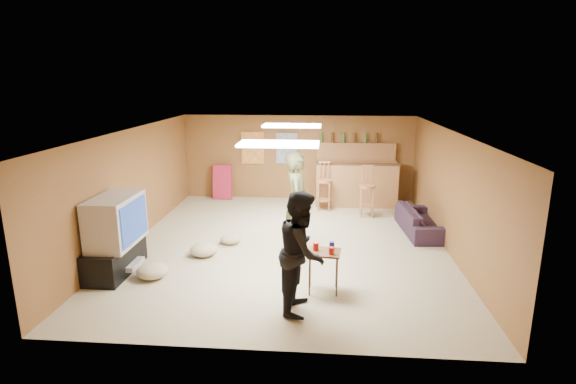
# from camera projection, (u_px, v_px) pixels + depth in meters

# --- Properties ---
(ground) EXTENTS (7.00, 7.00, 0.00)m
(ground) POSITION_uv_depth(u_px,v_px,m) (287.00, 245.00, 8.69)
(ground) COLOR tan
(ground) RESTS_ON ground
(ceiling) EXTENTS (6.00, 7.00, 0.02)m
(ceiling) POSITION_uv_depth(u_px,v_px,m) (287.00, 131.00, 8.15)
(ceiling) COLOR silver
(ceiling) RESTS_ON ground
(wall_back) EXTENTS (6.00, 0.02, 2.20)m
(wall_back) POSITION_uv_depth(u_px,v_px,m) (298.00, 158.00, 11.80)
(wall_back) COLOR brown
(wall_back) RESTS_ON ground
(wall_front) EXTENTS (6.00, 0.02, 2.20)m
(wall_front) POSITION_uv_depth(u_px,v_px,m) (261.00, 264.00, 5.03)
(wall_front) COLOR brown
(wall_front) RESTS_ON ground
(wall_left) EXTENTS (0.02, 7.00, 2.20)m
(wall_left) POSITION_uv_depth(u_px,v_px,m) (132.00, 186.00, 8.65)
(wall_left) COLOR brown
(wall_left) RESTS_ON ground
(wall_right) EXTENTS (0.02, 7.00, 2.20)m
(wall_right) POSITION_uv_depth(u_px,v_px,m) (451.00, 193.00, 8.18)
(wall_right) COLOR brown
(wall_right) RESTS_ON ground
(tv_stand) EXTENTS (0.55, 1.30, 0.50)m
(tv_stand) POSITION_uv_depth(u_px,v_px,m) (115.00, 258.00, 7.39)
(tv_stand) COLOR black
(tv_stand) RESTS_ON ground
(dvd_box) EXTENTS (0.35, 0.50, 0.08)m
(dvd_box) POSITION_uv_depth(u_px,v_px,m) (129.00, 264.00, 7.40)
(dvd_box) COLOR #B2B2B7
(dvd_box) RESTS_ON tv_stand
(tv_body) EXTENTS (0.60, 1.10, 0.80)m
(tv_body) POSITION_uv_depth(u_px,v_px,m) (116.00, 221.00, 7.22)
(tv_body) COLOR #B2B2B7
(tv_body) RESTS_ON tv_stand
(tv_screen) EXTENTS (0.02, 0.95, 0.65)m
(tv_screen) POSITION_uv_depth(u_px,v_px,m) (134.00, 221.00, 7.20)
(tv_screen) COLOR navy
(tv_screen) RESTS_ON tv_body
(bar_counter) EXTENTS (2.00, 0.60, 1.10)m
(bar_counter) POSITION_uv_depth(u_px,v_px,m) (356.00, 184.00, 11.28)
(bar_counter) COLOR #9B6338
(bar_counter) RESTS_ON ground
(bar_lip) EXTENTS (2.10, 0.12, 0.05)m
(bar_lip) POSITION_uv_depth(u_px,v_px,m) (358.00, 164.00, 10.91)
(bar_lip) COLOR #3C2513
(bar_lip) RESTS_ON bar_counter
(bar_shelf) EXTENTS (2.00, 0.18, 0.05)m
(bar_shelf) POSITION_uv_depth(u_px,v_px,m) (356.00, 144.00, 11.48)
(bar_shelf) COLOR #9B6338
(bar_shelf) RESTS_ON bar_backing
(bar_backing) EXTENTS (2.00, 0.14, 0.60)m
(bar_backing) POSITION_uv_depth(u_px,v_px,m) (356.00, 155.00, 11.58)
(bar_backing) COLOR #9B6338
(bar_backing) RESTS_ON bar_counter
(poster_left) EXTENTS (0.60, 0.03, 0.85)m
(poster_left) POSITION_uv_depth(u_px,v_px,m) (253.00, 148.00, 11.79)
(poster_left) COLOR #BF3F26
(poster_left) RESTS_ON wall_back
(poster_right) EXTENTS (0.55, 0.03, 0.80)m
(poster_right) POSITION_uv_depth(u_px,v_px,m) (287.00, 148.00, 11.72)
(poster_right) COLOR #334C99
(poster_right) RESTS_ON wall_back
(folding_chair_stack) EXTENTS (0.50, 0.26, 0.91)m
(folding_chair_stack) POSITION_uv_depth(u_px,v_px,m) (223.00, 182.00, 11.92)
(folding_chair_stack) COLOR #BC2244
(folding_chair_stack) RESTS_ON ground
(ceiling_panel_front) EXTENTS (1.20, 0.60, 0.04)m
(ceiling_panel_front) POSITION_uv_depth(u_px,v_px,m) (279.00, 144.00, 6.70)
(ceiling_panel_front) COLOR white
(ceiling_panel_front) RESTS_ON ceiling
(ceiling_panel_back) EXTENTS (1.20, 0.60, 0.04)m
(ceiling_panel_back) POSITION_uv_depth(u_px,v_px,m) (292.00, 126.00, 9.31)
(ceiling_panel_back) COLOR white
(ceiling_panel_back) RESTS_ON ceiling
(person_olive) EXTENTS (0.47, 0.70, 1.89)m
(person_olive) POSITION_uv_depth(u_px,v_px,m) (297.00, 204.00, 8.04)
(person_olive) COLOR #50522F
(person_olive) RESTS_ON ground
(person_black) EXTENTS (0.72, 0.88, 1.69)m
(person_black) POSITION_uv_depth(u_px,v_px,m) (302.00, 252.00, 6.07)
(person_black) COLOR black
(person_black) RESTS_ON ground
(sofa) EXTENTS (0.80, 1.78, 0.51)m
(sofa) POSITION_uv_depth(u_px,v_px,m) (420.00, 221.00, 9.33)
(sofa) COLOR black
(sofa) RESTS_ON ground
(tray_table) EXTENTS (0.53, 0.44, 0.64)m
(tray_table) POSITION_uv_depth(u_px,v_px,m) (323.00, 271.00, 6.70)
(tray_table) COLOR #3C2513
(tray_table) RESTS_ON ground
(cup_red_near) EXTENTS (0.11, 0.11, 0.12)m
(cup_red_near) POSITION_uv_depth(u_px,v_px,m) (316.00, 246.00, 6.66)
(cup_red_near) COLOR red
(cup_red_near) RESTS_ON tray_table
(cup_red_far) EXTENTS (0.09, 0.09, 0.10)m
(cup_red_far) POSITION_uv_depth(u_px,v_px,m) (331.00, 251.00, 6.51)
(cup_red_far) COLOR red
(cup_red_far) RESTS_ON tray_table
(cup_blue) EXTENTS (0.09, 0.09, 0.11)m
(cup_blue) POSITION_uv_depth(u_px,v_px,m) (332.00, 245.00, 6.72)
(cup_blue) COLOR navy
(cup_blue) RESTS_ON tray_table
(bar_stool_left) EXTENTS (0.44, 0.44, 1.17)m
(bar_stool_left) POSITION_uv_depth(u_px,v_px,m) (324.00, 187.00, 10.84)
(bar_stool_left) COLOR #9B6338
(bar_stool_left) RESTS_ON ground
(bar_stool_right) EXTENTS (0.40, 0.40, 1.26)m
(bar_stool_right) POSITION_uv_depth(u_px,v_px,m) (367.00, 190.00, 10.32)
(bar_stool_right) COLOR #9B6338
(bar_stool_right) RESTS_ON ground
(cushion_near_tv) EXTENTS (0.57, 0.57, 0.22)m
(cushion_near_tv) POSITION_uv_depth(u_px,v_px,m) (204.00, 250.00, 8.13)
(cushion_near_tv) COLOR tan
(cushion_near_tv) RESTS_ON ground
(cushion_mid) EXTENTS (0.48, 0.48, 0.18)m
(cushion_mid) POSITION_uv_depth(u_px,v_px,m) (231.00, 239.00, 8.73)
(cushion_mid) COLOR tan
(cushion_mid) RESTS_ON ground
(cushion_far) EXTENTS (0.58, 0.58, 0.23)m
(cushion_far) POSITION_uv_depth(u_px,v_px,m) (152.00, 271.00, 7.22)
(cushion_far) COLOR tan
(cushion_far) RESTS_ON ground
(bottle_row) EXTENTS (1.48, 0.08, 0.26)m
(bottle_row) POSITION_uv_depth(u_px,v_px,m) (349.00, 138.00, 11.44)
(bottle_row) COLOR #3F7233
(bottle_row) RESTS_ON bar_shelf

